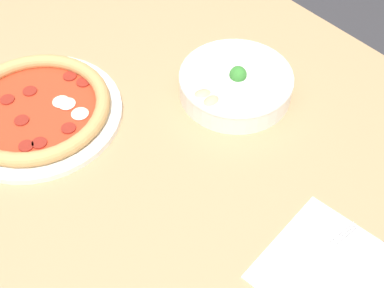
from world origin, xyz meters
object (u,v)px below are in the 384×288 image
Objects in this scene: pizza at (35,109)px; bowl at (236,83)px; fork at (316,258)px; knife at (340,286)px.

bowl reaches higher than pizza.
bowl is 0.36m from fork.
pizza is 0.55m from fork.
fork is (0.33, -0.15, -0.02)m from bowl.
pizza is 1.47× the size of bowl.
bowl is 1.20× the size of fork.
knife is (0.05, -0.01, -0.00)m from fork.
fork is 0.05m from knife.
pizza is 0.59m from knife.
fork is (0.52, 0.16, -0.01)m from pizza.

